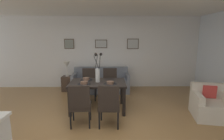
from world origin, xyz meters
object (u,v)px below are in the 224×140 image
(dining_table, at_px, (98,85))
(centerpiece_vase, at_px, (98,71))
(bowl_near_right, at_px, (86,79))
(table_lamp, at_px, (67,66))
(armchair, at_px, (211,105))
(dining_chair_far_left, at_px, (109,104))
(bowl_near_left, at_px, (84,83))
(side_table, at_px, (68,83))
(framed_picture_center, at_px, (101,44))
(dining_chair_near_right, at_px, (89,82))
(dining_chair_near_left, at_px, (80,103))
(bowl_far_left, at_px, (110,82))
(sofa, at_px, (101,83))
(framed_picture_left, at_px, (69,44))
(framed_picture_right, at_px, (133,44))
(dining_chair_far_right, at_px, (110,82))

(dining_table, distance_m, centerpiece_vase, 0.37)
(bowl_near_right, relative_size, table_lamp, 0.33)
(dining_table, bearing_deg, armchair, -9.70)
(armchair, bearing_deg, dining_chair_far_left, -169.96)
(bowl_near_left, xyz_separation_m, side_table, (-0.86, 1.85, -0.52))
(table_lamp, height_order, framed_picture_center, framed_picture_center)
(dining_chair_near_right, distance_m, bowl_near_right, 0.71)
(dining_chair_near_left, relative_size, framed_picture_center, 2.10)
(table_lamp, bearing_deg, centerpiece_vase, -54.52)
(bowl_near_left, distance_m, bowl_far_left, 0.63)
(sofa, relative_size, armchair, 2.04)
(dining_table, xyz_separation_m, framed_picture_left, (-1.16, 2.10, 0.97))
(framed_picture_center, bearing_deg, bowl_far_left, -82.20)
(dining_chair_near_left, xyz_separation_m, centerpiece_vase, (0.31, 0.86, 0.51))
(side_table, bearing_deg, framed_picture_right, 10.84)
(framed_picture_center, bearing_deg, table_lamp, -159.17)
(dining_chair_near_left, relative_size, armchair, 0.98)
(centerpiece_vase, xyz_separation_m, bowl_near_right, (-0.32, 0.20, -0.24))
(dining_chair_far_right, bearing_deg, armchair, -29.18)
(sofa, bearing_deg, framed_picture_left, 157.42)
(dining_table, height_order, sofa, sofa)
(bowl_far_left, bearing_deg, table_lamp, 128.81)
(sofa, bearing_deg, bowl_near_left, -99.88)
(armchair, xyz_separation_m, framed_picture_center, (-2.68, 2.55, 1.33))
(side_table, xyz_separation_m, framed_picture_right, (2.33, 0.45, 1.36))
(dining_table, height_order, armchair, armchair)
(dining_table, height_order, dining_chair_near_left, dining_chair_near_left)
(dining_chair_far_left, relative_size, table_lamp, 1.80)
(side_table, bearing_deg, armchair, -28.68)
(dining_chair_near_right, xyz_separation_m, framed_picture_right, (1.48, 1.24, 1.11))
(dining_chair_near_left, relative_size, bowl_far_left, 5.41)
(centerpiece_vase, relative_size, side_table, 1.41)
(dining_chair_near_left, relative_size, centerpiece_vase, 1.25)
(centerpiece_vase, height_order, framed_picture_left, framed_picture_left)
(centerpiece_vase, bearing_deg, dining_chair_far_left, -72.24)
(framed_picture_center, bearing_deg, dining_chair_far_right, -75.57)
(dining_chair_far_right, distance_m, framed_picture_left, 2.22)
(dining_chair_near_right, relative_size, framed_picture_center, 2.10)
(dining_table, bearing_deg, bowl_far_left, -32.61)
(dining_chair_near_right, bearing_deg, framed_picture_right, 40.09)
(side_table, bearing_deg, bowl_near_left, -65.11)
(dining_chair_near_left, distance_m, sofa, 2.50)
(dining_table, distance_m, side_table, 2.06)
(centerpiece_vase, xyz_separation_m, bowl_far_left, (0.31, -0.20, -0.24))
(dining_chair_near_right, relative_size, framed_picture_left, 2.56)
(dining_chair_far_right, bearing_deg, side_table, 152.12)
(dining_table, relative_size, bowl_near_left, 8.24)
(dining_chair_near_right, bearing_deg, side_table, 137.05)
(bowl_near_left, xyz_separation_m, framed_picture_right, (1.47, 2.30, 0.84))
(dining_chair_near_left, height_order, framed_picture_left, framed_picture_left)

